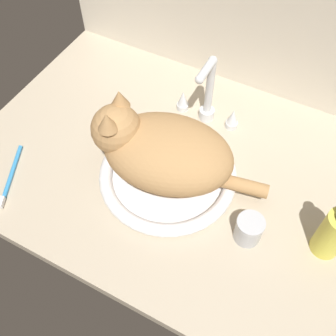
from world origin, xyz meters
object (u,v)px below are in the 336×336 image
sink_basin (168,174)px  toothbrush (10,177)px  cat (158,149)px  faucet (208,98)px  metal_jar (249,229)px  soap_pump_bottle (334,233)px

sink_basin → toothbrush: size_ratio=1.96×
sink_basin → cat: cat is taller
faucet → cat: bearing=-96.0°
toothbrush → sink_basin: bearing=28.0°
cat → toothbrush: 36.65cm
sink_basin → faucet: size_ratio=1.62×
cat → metal_jar: cat is taller
faucet → toothbrush: 51.82cm
sink_basin → soap_pump_bottle: bearing=-0.7°
sink_basin → toothbrush: bearing=-152.0°
faucet → soap_pump_bottle: bearing=-30.3°
metal_jar → toothbrush: (-55.41, -11.95, -2.66)cm
metal_jar → soap_pump_bottle: bearing=18.7°
metal_jar → toothbrush: 56.75cm
soap_pump_bottle → faucet: bearing=149.7°
faucet → cat: cat is taller
sink_basin → toothbrush: 37.60cm
faucet → metal_jar: 35.41cm
sink_basin → metal_jar: metal_jar is taller
faucet → metal_jar: size_ratio=3.08×
metal_jar → soap_pump_bottle: (15.46, 5.22, 3.38)cm
cat → toothbrush: bearing=-150.8°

